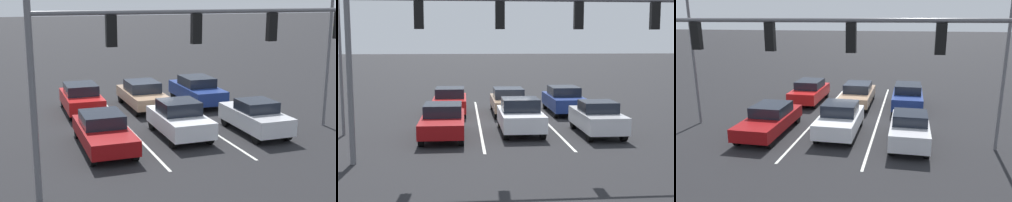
% 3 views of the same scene
% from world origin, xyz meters
% --- Properties ---
extents(ground_plane, '(240.00, 240.00, 0.00)m').
position_xyz_m(ground_plane, '(0.00, 0.00, 0.00)').
color(ground_plane, black).
extents(lane_stripe_left_divider, '(0.12, 15.02, 0.01)m').
position_xyz_m(lane_stripe_left_divider, '(-1.77, 1.51, 0.01)').
color(lane_stripe_left_divider, silver).
rests_on(lane_stripe_left_divider, ground_plane).
extents(lane_stripe_center_divider, '(0.12, 15.02, 0.01)m').
position_xyz_m(lane_stripe_center_divider, '(1.77, 1.51, 0.01)').
color(lane_stripe_center_divider, silver).
rests_on(lane_stripe_center_divider, ground_plane).
extents(car_white_midlane_front, '(1.90, 4.02, 1.63)m').
position_xyz_m(car_white_midlane_front, '(-0.07, 5.05, 0.81)').
color(car_white_midlane_front, silver).
rests_on(car_white_midlane_front, ground_plane).
extents(car_silver_leftlane_front, '(1.75, 4.09, 1.55)m').
position_xyz_m(car_silver_leftlane_front, '(-3.53, 5.72, 0.78)').
color(car_silver_leftlane_front, silver).
rests_on(car_silver_leftlane_front, ground_plane).
extents(car_maroon_rightlane_front, '(1.89, 4.77, 1.46)m').
position_xyz_m(car_maroon_rightlane_front, '(3.48, 5.58, 0.74)').
color(car_maroon_rightlane_front, maroon).
rests_on(car_maroon_rightlane_front, ground_plane).
extents(car_tan_midlane_second, '(1.90, 4.71, 1.51)m').
position_xyz_m(car_tan_midlane_second, '(-0.06, -0.76, 0.78)').
color(car_tan_midlane_second, tan).
rests_on(car_tan_midlane_second, ground_plane).
extents(car_red_rightlane_second, '(1.86, 4.19, 1.55)m').
position_xyz_m(car_red_rightlane_second, '(3.35, -0.85, 0.79)').
color(car_red_rightlane_second, red).
rests_on(car_red_rightlane_second, ground_plane).
extents(car_navy_leftlane_second, '(1.86, 4.67, 1.58)m').
position_xyz_m(car_navy_leftlane_second, '(-3.36, -0.74, 0.80)').
color(car_navy_leftlane_second, navy).
rests_on(car_navy_leftlane_second, ground_plane).
extents(traffic_signal_gantry, '(12.76, 0.37, 6.21)m').
position_xyz_m(traffic_signal_gantry, '(1.82, 10.00, 4.72)').
color(traffic_signal_gantry, slate).
rests_on(traffic_signal_gantry, ground_plane).
extents(street_lamp_right_shoulder, '(1.98, 0.24, 8.72)m').
position_xyz_m(street_lamp_right_shoulder, '(7.81, 4.83, 4.99)').
color(street_lamp_right_shoulder, slate).
rests_on(street_lamp_right_shoulder, ground_plane).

